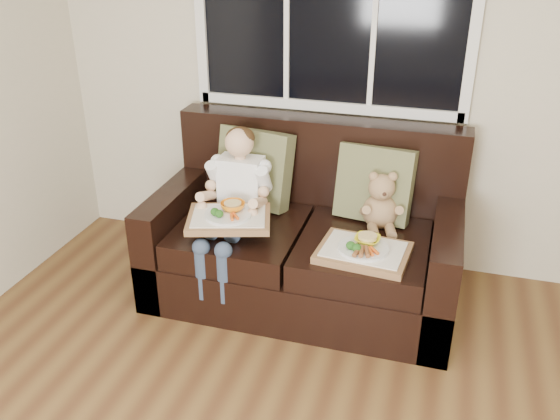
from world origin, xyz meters
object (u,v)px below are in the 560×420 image
(teddy_bear, at_px, (380,205))
(tray_right, at_px, (364,251))
(tray_left, at_px, (229,217))
(child, at_px, (235,192))
(loveseat, at_px, (306,243))

(teddy_bear, xyz_separation_m, tray_right, (-0.03, -0.34, -0.10))
(teddy_bear, bearing_deg, tray_right, -110.28)
(teddy_bear, height_order, tray_right, teddy_bear)
(tray_left, bearing_deg, child, 82.84)
(child, bearing_deg, teddy_bear, 11.68)
(child, bearing_deg, loveseat, 16.96)
(teddy_bear, relative_size, tray_right, 0.71)
(tray_left, height_order, tray_right, tray_left)
(teddy_bear, bearing_deg, loveseat, 171.46)
(loveseat, height_order, teddy_bear, loveseat)
(loveseat, xyz_separation_m, tray_left, (-0.35, -0.31, 0.27))
(tray_left, bearing_deg, teddy_bear, 8.25)
(teddy_bear, bearing_deg, tray_left, -170.05)
(loveseat, relative_size, child, 2.10)
(teddy_bear, distance_m, tray_left, 0.83)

